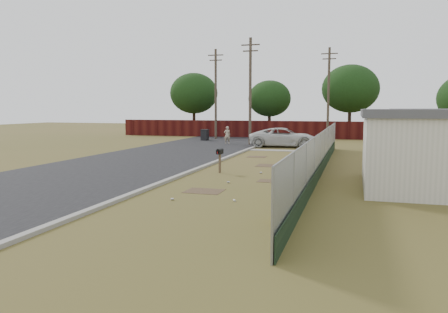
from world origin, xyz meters
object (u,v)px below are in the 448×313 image
(mailbox, at_px, (220,154))
(pedestrian, at_px, (227,135))
(fire_hydrant, at_px, (279,208))
(pickup_truck, at_px, (284,137))
(trash_bin, at_px, (205,135))

(mailbox, bearing_deg, pedestrian, 105.11)
(fire_hydrant, relative_size, pickup_truck, 0.16)
(trash_bin, bearing_deg, pickup_truck, -29.50)
(trash_bin, bearing_deg, mailbox, -68.80)
(pickup_truck, bearing_deg, fire_hydrant, -177.64)
(mailbox, distance_m, pedestrian, 17.14)
(pickup_truck, bearing_deg, trash_bin, 54.26)
(fire_hydrant, distance_m, pedestrian, 26.47)
(pickup_truck, height_order, pedestrian, pedestrian)
(fire_hydrant, height_order, mailbox, mailbox)
(fire_hydrant, xyz_separation_m, pedestrian, (-8.79, 24.96, 0.35))
(mailbox, bearing_deg, fire_hydrant, -62.81)
(pickup_truck, distance_m, pedestrian, 5.45)
(fire_hydrant, distance_m, mailbox, 9.48)
(fire_hydrant, bearing_deg, pedestrian, 109.40)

